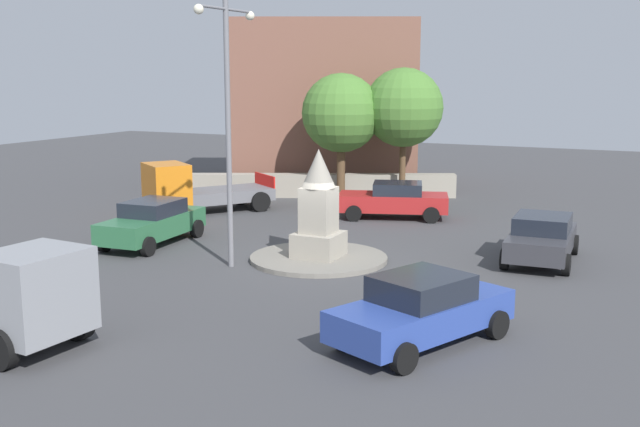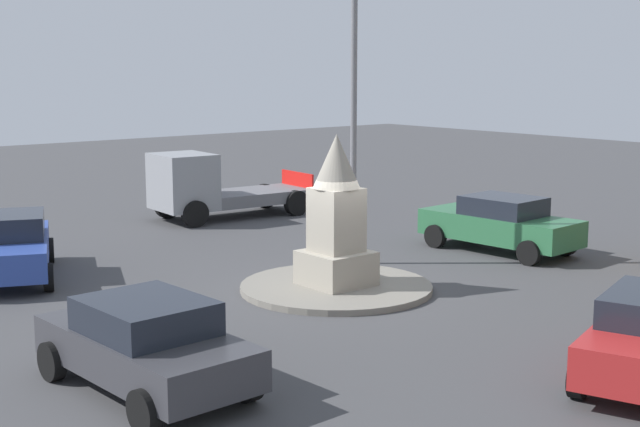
{
  "view_description": "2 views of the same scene",
  "coord_description": "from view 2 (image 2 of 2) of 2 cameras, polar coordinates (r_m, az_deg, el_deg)",
  "views": [
    {
      "loc": [
        -20.89,
        -9.98,
        5.81
      ],
      "look_at": [
        0.62,
        0.25,
        1.37
      ],
      "focal_mm": 42.78,
      "sensor_mm": 36.0,
      "label": 1
    },
    {
      "loc": [
        14.7,
        -12.6,
        5.01
      ],
      "look_at": [
        -0.9,
        0.27,
        1.6
      ],
      "focal_mm": 49.91,
      "sensor_mm": 36.0,
      "label": 2
    }
  ],
  "objects": [
    {
      "name": "monument",
      "position": [
        19.65,
        1.06,
        -0.29
      ],
      "size": [
        1.38,
        1.38,
        3.36
      ],
      "color": "#9E9687",
      "rests_on": "traffic_island"
    },
    {
      "name": "ground_plane",
      "position": [
        20.0,
        1.04,
        -4.94
      ],
      "size": [
        80.0,
        80.0,
        0.0
      ],
      "primitive_type": "plane",
      "color": "#424244"
    },
    {
      "name": "truck_grey_far_side",
      "position": [
        29.08,
        -7.09,
        1.63
      ],
      "size": [
        2.6,
        5.38,
        2.2
      ],
      "color": "gray",
      "rests_on": "ground"
    },
    {
      "name": "car_blue_approaching",
      "position": [
        22.15,
        -19.3,
        -1.97
      ],
      "size": [
        4.67,
        3.31,
        1.54
      ],
      "color": "#2D479E",
      "rests_on": "ground"
    },
    {
      "name": "traffic_island",
      "position": [
        19.98,
        1.04,
        -4.75
      ],
      "size": [
        4.3,
        4.3,
        0.14
      ],
      "primitive_type": "cylinder",
      "color": "gray",
      "rests_on": "ground"
    },
    {
      "name": "streetlamp",
      "position": [
        22.08,
        2.19,
        9.08
      ],
      "size": [
        2.99,
        0.28,
        8.05
      ],
      "color": "slate",
      "rests_on": "ground"
    },
    {
      "name": "car_green_parked_right",
      "position": [
        24.39,
        11.48,
        -0.62
      ],
      "size": [
        4.43,
        2.14,
        1.51
      ],
      "color": "#2D6B42",
      "rests_on": "ground"
    },
    {
      "name": "car_dark_grey_waiting",
      "position": [
        14.08,
        -11.11,
        -8.18
      ],
      "size": [
        4.09,
        2.14,
        1.46
      ],
      "color": "#38383D",
      "rests_on": "ground"
    }
  ]
}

